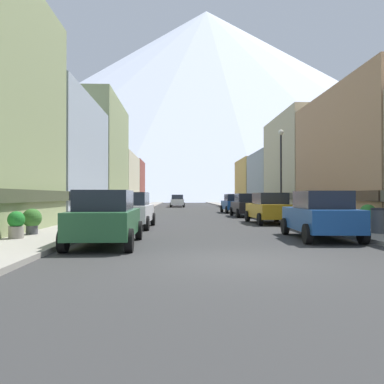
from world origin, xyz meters
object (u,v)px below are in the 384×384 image
at_px(potted_plant_2, 368,215).
at_px(potted_plant_1, 32,220).
at_px(car_left_0, 106,218).
at_px(pedestrian_0, 285,206).
at_px(car_right_1, 269,208).
at_px(car_driving_1, 177,200).
at_px(car_right_2, 247,205).
at_px(car_left_1, 131,210).
at_px(streetlamp_right, 281,160).
at_px(car_right_0, 320,215).
at_px(car_right_3, 234,203).
at_px(potted_plant_0, 16,224).
at_px(car_driving_0, 177,201).
at_px(trash_bin_right, 379,220).

bearing_deg(potted_plant_2, potted_plant_1, -171.07).
relative_size(car_left_0, pedestrian_0, 2.75).
xyz_separation_m(car_right_1, pedestrian_0, (2.45, 5.46, -0.01)).
distance_m(car_right_1, potted_plant_1, 13.22).
height_order(car_driving_1, potted_plant_1, car_driving_1).
height_order(car_right_2, potted_plant_2, car_right_2).
height_order(car_left_1, streetlamp_right, streetlamp_right).
bearing_deg(pedestrian_0, streetlamp_right, -112.12).
bearing_deg(car_right_2, car_right_1, -89.99).
bearing_deg(car_right_0, car_right_3, 89.99).
bearing_deg(pedestrian_0, car_right_1, -114.14).
bearing_deg(car_right_3, car_right_0, -90.01).
bearing_deg(potted_plant_0, car_left_0, -15.67).
distance_m(potted_plant_0, potted_plant_2, 14.47).
height_order(car_left_0, car_right_3, same).
relative_size(car_left_0, car_right_1, 0.99).
height_order(potted_plant_2, streetlamp_right, streetlamp_right).
height_order(car_left_0, car_driving_0, same).
relative_size(trash_bin_right, potted_plant_0, 1.05).
bearing_deg(streetlamp_right, potted_plant_0, -135.03).
xyz_separation_m(potted_plant_2, streetlamp_right, (-1.65, 8.67, 3.23)).
distance_m(car_right_0, streetlamp_right, 12.07).
height_order(car_left_1, trash_bin_right, car_left_1).
relative_size(car_right_0, car_right_3, 1.01).
xyz_separation_m(car_driving_1, potted_plant_2, (8.60, -45.56, -0.14)).
distance_m(car_right_1, potted_plant_2, 6.30).
xyz_separation_m(car_left_0, streetlamp_right, (9.15, 13.23, 3.09)).
xyz_separation_m(car_right_3, potted_plant_1, (-10.80, -22.17, -0.20)).
height_order(car_left_0, car_right_0, same).
bearing_deg(car_right_0, car_left_1, 144.67).
relative_size(car_right_0, potted_plant_1, 4.59).
bearing_deg(potted_plant_0, car_right_1, 40.07).
relative_size(car_left_1, pedestrian_0, 2.76).
bearing_deg(pedestrian_0, potted_plant_0, -132.32).
bearing_deg(trash_bin_right, car_driving_1, 99.45).
bearing_deg(car_driving_1, potted_plant_0, -96.26).
distance_m(car_left_0, car_driving_1, 50.17).
distance_m(potted_plant_0, pedestrian_0, 19.68).
bearing_deg(car_right_1, car_left_1, -158.95).
bearing_deg(car_right_1, trash_bin_right, -71.55).
relative_size(car_driving_0, pedestrian_0, 2.73).
distance_m(car_left_0, car_right_3, 25.68).
bearing_deg(car_left_1, streetlamp_right, 34.01).
xyz_separation_m(car_right_0, trash_bin_right, (2.55, 0.67, -0.26)).
bearing_deg(car_right_1, car_driving_0, 99.01).
bearing_deg(car_right_1, car_right_2, 90.01).
bearing_deg(car_right_1, potted_plant_1, -144.78).
distance_m(potted_plant_2, streetlamp_right, 9.40).
relative_size(car_driving_1, potted_plant_0, 4.73).
relative_size(car_right_2, potted_plant_0, 4.75).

